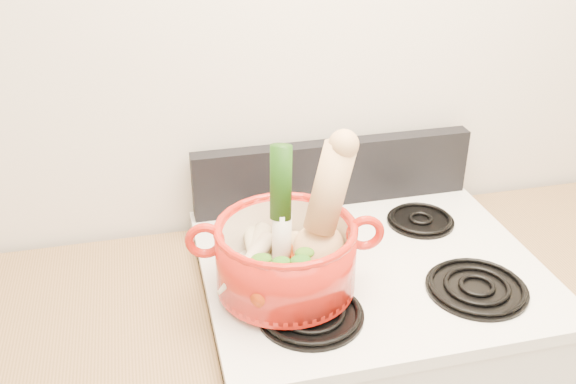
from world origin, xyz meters
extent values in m
cube|color=silver|center=(0.00, 1.75, 1.30)|extent=(3.50, 0.02, 2.60)
cube|color=silver|center=(0.00, 1.40, 0.93)|extent=(0.78, 0.67, 0.03)
cube|color=black|center=(0.00, 1.70, 1.04)|extent=(0.76, 0.05, 0.18)
cylinder|color=black|center=(-0.19, 1.24, 0.96)|extent=(0.22, 0.22, 0.02)
cylinder|color=black|center=(0.19, 1.24, 0.96)|extent=(0.22, 0.22, 0.02)
cylinder|color=black|center=(-0.19, 1.54, 0.96)|extent=(0.17, 0.17, 0.02)
cylinder|color=black|center=(0.19, 1.54, 0.96)|extent=(0.17, 0.17, 0.02)
cylinder|color=#B21A0F|center=(-0.22, 1.33, 1.04)|extent=(0.34, 0.34, 0.15)
torus|color=#B21A0F|center=(-0.39, 1.36, 1.09)|extent=(0.09, 0.03, 0.08)
torus|color=#B21A0F|center=(-0.05, 1.31, 1.09)|extent=(0.09, 0.03, 0.08)
cylinder|color=beige|center=(-0.22, 1.36, 1.15)|extent=(0.07, 0.08, 0.30)
ellipsoid|color=tan|center=(-0.21, 1.42, 1.02)|extent=(0.11, 0.10, 0.05)
cone|color=beige|center=(-0.25, 1.36, 1.02)|extent=(0.07, 0.22, 0.06)
cone|color=beige|center=(-0.29, 1.36, 1.03)|extent=(0.14, 0.21, 0.06)
cone|color=beige|center=(-0.28, 1.40, 1.03)|extent=(0.06, 0.19, 0.06)
cone|color=beige|center=(-0.31, 1.33, 1.04)|extent=(0.17, 0.17, 0.06)
cone|color=#C23A09|center=(-0.21, 1.27, 1.02)|extent=(0.05, 0.17, 0.05)
cone|color=#CE5A0A|center=(-0.24, 1.27, 1.02)|extent=(0.07, 0.14, 0.04)
cone|color=#C24909|center=(-0.20, 1.31, 1.03)|extent=(0.04, 0.16, 0.04)
cone|color=#C53B09|center=(-0.26, 1.26, 1.03)|extent=(0.13, 0.12, 0.04)
camera|label=1|loc=(-0.48, 0.23, 1.81)|focal=40.00mm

